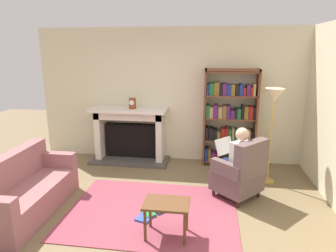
{
  "coord_description": "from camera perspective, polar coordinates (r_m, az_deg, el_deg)",
  "views": [
    {
      "loc": [
        0.77,
        -3.46,
        2.26
      ],
      "look_at": [
        0.1,
        1.2,
        1.05
      ],
      "focal_mm": 31.74,
      "sensor_mm": 36.0,
      "label": 1
    }
  ],
  "objects": [
    {
      "name": "ground",
      "position": [
        4.21,
        -3.88,
        -18.14
      ],
      "size": [
        14.0,
        14.0,
        0.0
      ],
      "primitive_type": "plane",
      "color": "brown"
    },
    {
      "name": "back_wall",
      "position": [
        6.13,
        0.89,
        5.88
      ],
      "size": [
        5.6,
        0.1,
        2.7
      ],
      "primitive_type": "cube",
      "color": "beige",
      "rests_on": "ground"
    },
    {
      "name": "side_wall_right",
      "position": [
        5.15,
        29.45,
        2.36
      ],
      "size": [
        0.1,
        5.2,
        2.7
      ],
      "primitive_type": "cube",
      "color": "beige",
      "rests_on": "ground"
    },
    {
      "name": "area_rug",
      "position": [
        4.45,
        -3.05,
        -16.03
      ],
      "size": [
        2.4,
        1.8,
        0.01
      ],
      "primitive_type": "cube",
      "color": "#8D3C4B",
      "rests_on": "ground"
    },
    {
      "name": "fireplace",
      "position": [
        6.21,
        -7.23,
        -1.28
      ],
      "size": [
        1.59,
        0.64,
        1.12
      ],
      "color": "#4C4742",
      "rests_on": "ground"
    },
    {
      "name": "mantel_clock",
      "position": [
        5.95,
        -6.84,
        4.33
      ],
      "size": [
        0.14,
        0.14,
        0.21
      ],
      "color": "brown",
      "rests_on": "fireplace"
    },
    {
      "name": "bookshelf",
      "position": [
        5.95,
        11.69,
        1.35
      ],
      "size": [
        1.03,
        0.32,
        1.91
      ],
      "color": "brown",
      "rests_on": "ground"
    },
    {
      "name": "armchair_reading",
      "position": [
        4.76,
        13.79,
        -8.73
      ],
      "size": [
        0.89,
        0.89,
        0.97
      ],
      "rotation": [
        0.0,
        0.0,
        3.97
      ],
      "color": "#331E14",
      "rests_on": "ground"
    },
    {
      "name": "seated_reader",
      "position": [
        4.75,
        12.8,
        -6.15
      ],
      "size": [
        0.59,
        0.58,
        1.14
      ],
      "rotation": [
        0.0,
        0.0,
        3.97
      ],
      "color": "silver",
      "rests_on": "ground"
    },
    {
      "name": "sofa_floral",
      "position": [
        4.73,
        -25.86,
        -11.33
      ],
      "size": [
        0.74,
        1.71,
        0.85
      ],
      "rotation": [
        0.0,
        0.0,
        1.58
      ],
      "color": "#975E60",
      "rests_on": "ground"
    },
    {
      "name": "side_table",
      "position": [
        3.76,
        -0.28,
        -15.44
      ],
      "size": [
        0.56,
        0.39,
        0.46
      ],
      "color": "brown",
      "rests_on": "ground"
    },
    {
      "name": "scattered_books",
      "position": [
        4.38,
        -2.96,
        -16.25
      ],
      "size": [
        0.47,
        0.54,
        0.04
      ],
      "color": "#334CA5",
      "rests_on": "area_rug"
    },
    {
      "name": "floor_lamp",
      "position": [
        5.22,
        19.63,
        4.07
      ],
      "size": [
        0.32,
        0.32,
        1.65
      ],
      "color": "#B7933F",
      "rests_on": "ground"
    }
  ]
}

